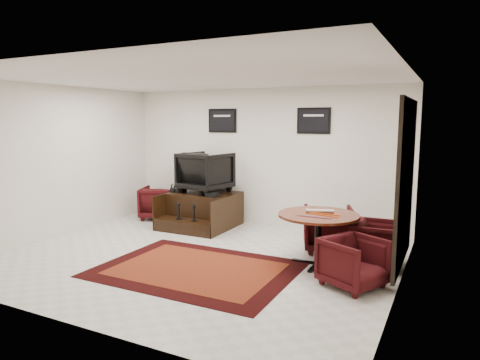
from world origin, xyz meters
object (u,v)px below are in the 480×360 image
object	(u,v)px
shine_podium	(202,211)
meeting_table	(318,220)
table_chair_back	(328,226)
armchair_side	(160,201)
table_chair_corner	(354,260)
table_chair_window	(378,241)
shine_chair	(206,170)

from	to	relation	value
shine_podium	meeting_table	world-z (taller)	meeting_table
table_chair_back	armchair_side	bearing A→B (deg)	-28.84
armchair_side	table_chair_corner	size ratio (longest dim) A/B	1.08
armchair_side	meeting_table	xyz separation A→B (m)	(4.01, -1.43, 0.30)
armchair_side	table_chair_window	xyz separation A→B (m)	(4.83, -1.07, -0.02)
meeting_table	table_chair_corner	xyz separation A→B (m)	(0.66, -0.63, -0.33)
meeting_table	table_chair_corner	world-z (taller)	meeting_table
shine_podium	table_chair_window	world-z (taller)	table_chair_window
table_chair_window	meeting_table	bearing A→B (deg)	111.72
meeting_table	table_chair_window	world-z (taller)	meeting_table
armchair_side	table_chair_corner	bearing A→B (deg)	135.06
table_chair_corner	shine_podium	bearing A→B (deg)	88.35
shine_chair	table_chair_back	size ratio (longest dim) A/B	1.14
shine_chair	table_chair_corner	world-z (taller)	shine_chair
table_chair_corner	meeting_table	bearing A→B (deg)	73.39
shine_chair	armchair_side	bearing A→B (deg)	8.06
meeting_table	table_chair_corner	distance (m)	0.97
shine_podium	shine_chair	xyz separation A→B (m)	(0.00, 0.14, 0.83)
shine_chair	meeting_table	bearing A→B (deg)	162.58
shine_chair	table_chair_back	xyz separation A→B (m)	(2.75, -0.61, -0.74)
table_chair_corner	armchair_side	bearing A→B (deg)	93.24
shine_podium	armchair_side	world-z (taller)	armchair_side
table_chair_corner	table_chair_back	bearing A→B (deg)	53.78
shine_chair	armchair_side	xyz separation A→B (m)	(-1.21, 0.02, -0.75)
meeting_table	table_chair_window	xyz separation A→B (m)	(0.81, 0.36, -0.32)
table_chair_back	shine_podium	bearing A→B (deg)	-29.43
table_chair_window	shine_podium	bearing A→B (deg)	73.83
shine_podium	table_chair_window	size ratio (longest dim) A/B	1.84
shine_chair	meeting_table	distance (m)	3.17
meeting_table	table_chair_back	world-z (taller)	table_chair_back
table_chair_window	table_chair_corner	bearing A→B (deg)	169.35
shine_chair	armchair_side	world-z (taller)	shine_chair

